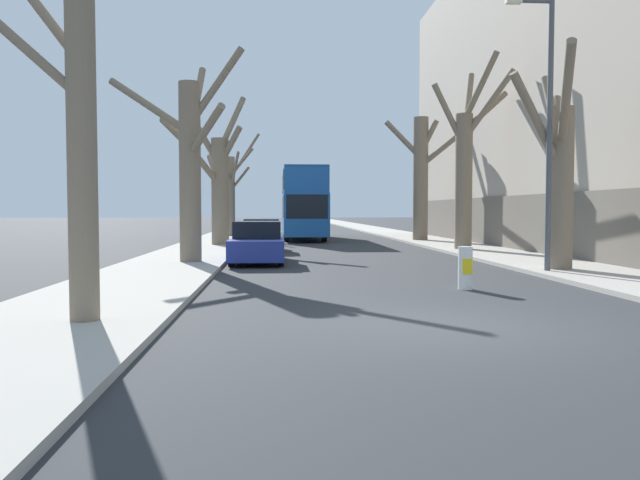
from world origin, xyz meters
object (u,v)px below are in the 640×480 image
at_px(double_decker_bus, 303,200).
at_px(street_tree_left_3, 233,189).
at_px(street_tree_right_2, 421,175).
at_px(parked_car_0, 257,243).
at_px(parked_car_1, 262,236).
at_px(street_tree_left_0, 81,98).
at_px(lamp_post, 546,120).
at_px(street_tree_left_1, 189,159).
at_px(street_tree_right_0, 559,173).
at_px(street_tree_right_1, 466,164).
at_px(traffic_bollard, 465,268).
at_px(street_tree_left_2, 220,183).

bearing_deg(double_decker_bus, street_tree_left_3, 153.88).
bearing_deg(street_tree_right_2, parked_car_0, -122.75).
height_order(double_decker_bus, parked_car_1, double_decker_bus).
xyz_separation_m(street_tree_left_0, double_decker_bus, (4.66, 29.92, -1.10)).
xyz_separation_m(street_tree_right_2, lamp_post, (-0.78, -18.66, 0.49)).
bearing_deg(street_tree_left_1, street_tree_left_3, 90.12).
bearing_deg(street_tree_right_2, double_decker_bus, 149.77).
bearing_deg(street_tree_left_1, parked_car_0, 14.38).
distance_m(street_tree_right_0, street_tree_right_1, 9.67).
relative_size(street_tree_left_1, street_tree_left_3, 1.05).
xyz_separation_m(parked_car_0, parked_car_1, (-0.00, 6.26, -0.01)).
height_order(street_tree_left_1, street_tree_right_2, street_tree_left_1).
distance_m(street_tree_right_0, lamp_post, 1.64).
xyz_separation_m(street_tree_right_2, double_decker_bus, (-6.74, 3.93, -1.42)).
distance_m(street_tree_left_3, street_tree_right_2, 12.96).
xyz_separation_m(street_tree_left_3, street_tree_right_0, (11.19, -24.38, -0.30)).
relative_size(street_tree_right_2, lamp_post, 0.92).
height_order(double_decker_bus, traffic_bollard, double_decker_bus).
bearing_deg(street_tree_left_2, street_tree_left_3, 90.63).
xyz_separation_m(street_tree_right_1, street_tree_right_2, (-0.02, 8.57, -0.01)).
distance_m(street_tree_right_2, traffic_bollard, 22.39).
xyz_separation_m(street_tree_right_0, parked_car_1, (-8.91, 10.33, -2.26)).
relative_size(street_tree_left_1, traffic_bollard, 7.32).
relative_size(street_tree_left_0, street_tree_right_0, 1.38).
height_order(street_tree_left_1, street_tree_right_1, street_tree_right_1).
bearing_deg(street_tree_right_1, street_tree_left_2, 158.75).
bearing_deg(street_tree_left_2, parked_car_1, -59.41).
height_order(street_tree_left_2, street_tree_right_2, street_tree_left_2).
height_order(street_tree_left_2, lamp_post, lamp_post).
xyz_separation_m(street_tree_right_1, traffic_bollard, (-4.05, -13.19, -3.40)).
height_order(street_tree_left_3, parked_car_1, street_tree_left_3).
bearing_deg(street_tree_left_0, double_decker_bus, 81.14).
height_order(street_tree_left_0, parked_car_1, street_tree_left_0).
height_order(street_tree_right_2, traffic_bollard, street_tree_right_2).
bearing_deg(street_tree_left_1, street_tree_left_2, 89.62).
bearing_deg(lamp_post, double_decker_bus, 104.78).
relative_size(street_tree_right_0, double_decker_bus, 0.55).
height_order(parked_car_1, traffic_bollard, parked_car_1).
relative_size(parked_car_1, lamp_post, 0.51).
xyz_separation_m(street_tree_left_1, street_tree_right_1, (11.34, 6.12, 0.35)).
relative_size(street_tree_left_0, street_tree_right_2, 1.17).
bearing_deg(parked_car_0, lamp_post, -28.66).
bearing_deg(street_tree_left_3, lamp_post, -66.94).
relative_size(parked_car_0, parked_car_1, 1.06).
distance_m(parked_car_0, lamp_post, 10.15).
relative_size(parked_car_1, traffic_bollard, 4.03).
xyz_separation_m(street_tree_right_0, double_decker_bus, (-6.57, 22.12, -0.46)).
distance_m(street_tree_left_2, lamp_post, 17.89).
bearing_deg(street_tree_right_1, street_tree_right_0, -91.15).
height_order(double_decker_bus, lamp_post, lamp_post).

